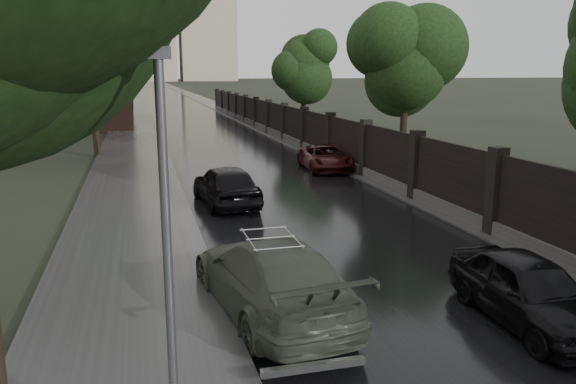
% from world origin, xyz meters
% --- Properties ---
extents(road, '(8.00, 420.00, 0.02)m').
position_xyz_m(road, '(0.00, 190.00, 0.01)').
color(road, black).
rests_on(road, ground).
extents(sidewalk_left, '(4.00, 420.00, 0.16)m').
position_xyz_m(sidewalk_left, '(-6.00, 190.00, 0.08)').
color(sidewalk_left, '#2D2D2D').
rests_on(sidewalk_left, ground).
extents(verge_right, '(3.00, 420.00, 0.08)m').
position_xyz_m(verge_right, '(5.50, 190.00, 0.04)').
color(verge_right, '#2D2D2D').
rests_on(verge_right, ground).
extents(fence_right, '(0.45, 75.72, 2.70)m').
position_xyz_m(fence_right, '(4.60, 32.01, 1.01)').
color(fence_right, '#383533').
rests_on(fence_right, ground).
extents(tree_left_far, '(4.25, 4.25, 7.39)m').
position_xyz_m(tree_left_far, '(-8.00, 30.00, 5.24)').
color(tree_left_far, black).
rests_on(tree_left_far, ground).
extents(tree_right_b, '(4.08, 4.08, 7.01)m').
position_xyz_m(tree_right_b, '(7.50, 22.00, 4.95)').
color(tree_right_b, black).
rests_on(tree_right_b, ground).
extents(tree_right_c, '(4.08, 4.08, 7.01)m').
position_xyz_m(tree_right_c, '(7.50, 40.00, 4.95)').
color(tree_right_c, black).
rests_on(tree_right_c, ground).
extents(lamp_post, '(0.25, 0.12, 5.11)m').
position_xyz_m(lamp_post, '(-5.40, 1.50, 2.67)').
color(lamp_post, '#59595E').
rests_on(lamp_post, ground).
extents(traffic_light, '(0.16, 0.32, 4.00)m').
position_xyz_m(traffic_light, '(-4.30, 24.99, 2.40)').
color(traffic_light, '#59595E').
rests_on(traffic_light, ground).
extents(stalinist_tower, '(92.00, 30.00, 159.00)m').
position_xyz_m(stalinist_tower, '(0.00, 300.00, 38.38)').
color(stalinist_tower, tan).
rests_on(stalinist_tower, ground).
extents(volga_sedan, '(2.86, 5.59, 1.55)m').
position_xyz_m(volga_sedan, '(-3.17, 6.33, 0.78)').
color(volga_sedan, '#3F4537').
rests_on(volga_sedan, ground).
extents(hatchback_left, '(2.22, 4.66, 1.54)m').
position_xyz_m(hatchback_left, '(-2.60, 16.00, 0.77)').
color(hatchback_left, black).
rests_on(hatchback_left, ground).
extents(car_right_near, '(1.79, 4.11, 1.38)m').
position_xyz_m(car_right_near, '(1.60, 4.52, 0.69)').
color(car_right_near, black).
rests_on(car_right_near, ground).
extents(car_right_far, '(2.41, 4.67, 1.26)m').
position_xyz_m(car_right_far, '(3.40, 22.31, 0.63)').
color(car_right_far, black).
rests_on(car_right_far, ground).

